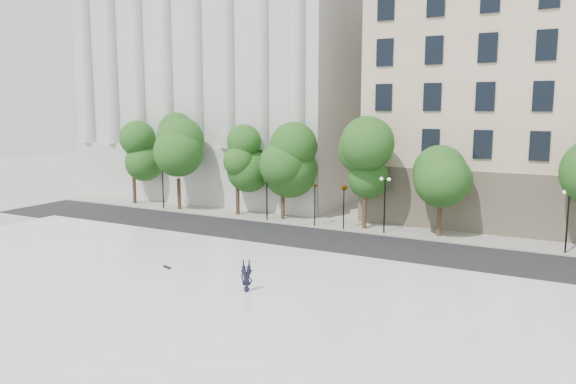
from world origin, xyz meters
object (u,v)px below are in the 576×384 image
(traffic_light_west, at_px, (315,184))
(traffic_light_east, at_px, (344,185))
(person_lying, at_px, (247,287))
(skateboard, at_px, (167,267))

(traffic_light_west, distance_m, traffic_light_east, 2.59)
(person_lying, height_order, skateboard, person_lying)
(traffic_light_west, relative_size, person_lying, 2.46)
(person_lying, relative_size, skateboard, 2.35)
(traffic_light_west, xyz_separation_m, skateboard, (-2.01, -16.21, -3.13))
(traffic_light_west, height_order, traffic_light_east, traffic_light_east)
(traffic_light_west, bearing_deg, person_lying, -75.61)
(traffic_light_east, relative_size, skateboard, 5.96)
(traffic_light_west, relative_size, traffic_light_east, 0.97)
(traffic_light_east, height_order, skateboard, traffic_light_east)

